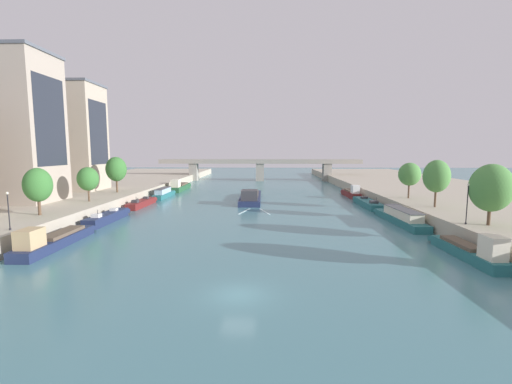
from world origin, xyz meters
The scene contains 25 objects.
ground_plane centered at (0.00, 0.00, 0.00)m, with size 400.00×400.00×0.00m, color teal.
quay_left centered at (-41.78, 55.00, 1.13)m, with size 36.00×170.00×2.25m, color #B2A893.
quay_right centered at (41.78, 55.00, 1.13)m, with size 36.00×170.00×2.25m, color #B2A893.
barge_midriver centered at (-1.21, 49.05, 0.88)m, with size 4.51×20.60×2.97m.
wake_behind_barge centered at (0.03, 35.86, 0.01)m, with size 5.60×5.90×0.03m.
moored_boat_left_lone centered at (-21.40, 12.19, 0.88)m, with size 2.56×13.77×2.95m.
moored_boat_left_second centered at (-21.81, 26.32, 0.69)m, with size 2.24×11.93×2.43m.
moored_boat_left_midway centered at (-21.90, 41.24, 0.62)m, with size 2.30×11.75×2.28m.
moored_boat_left_gap_after centered at (-21.39, 54.10, 0.93)m, with size 2.24×11.94×2.23m.
moored_boat_left_downstream centered at (-21.35, 68.89, 1.00)m, with size 2.91×15.60×3.30m.
moored_boat_right_gap_after centered at (22.16, 9.11, 0.91)m, with size 2.27×11.71×3.17m.
moored_boat_right_near centered at (21.94, 26.37, 0.96)m, with size 3.03×15.40×2.30m.
moored_boat_right_midway centered at (21.75, 42.25, 0.62)m, with size 2.62×13.41×2.28m.
moored_boat_right_upstream centered at (21.93, 56.10, 0.92)m, with size 2.38×11.05×3.04m.
tree_left_second centered at (-27.71, 19.64, 6.22)m, with size 3.52×3.52×6.20m.
tree_left_past_mid centered at (-27.47, 32.07, 6.01)m, with size 3.42×3.42×5.73m.
tree_left_end_of_row centered at (-28.25, 44.96, 6.96)m, with size 4.05×4.05×7.19m.
tree_right_nearest centered at (27.33, 14.81, 6.51)m, with size 4.52×4.52×6.95m.
tree_right_third centered at (27.46, 27.69, 6.89)m, with size 3.82×3.82×7.07m.
tree_right_far centered at (27.51, 37.57, 6.52)m, with size 3.79×3.79×6.32m.
lamppost_left_bank centered at (-25.20, 10.87, 4.52)m, with size 0.28×0.28×4.11m.
lamppost_right_bank centered at (25.07, 15.27, 4.83)m, with size 0.28×0.28×4.70m.
building_left_middle centered at (-40.72, 31.59, 14.42)m, with size 16.26×10.37×24.30m.
building_left_tall centered at (-40.72, 49.46, 13.59)m, with size 14.73×9.97×22.64m.
bridge_far centered at (0.00, 99.49, 5.01)m, with size 71.55×4.40×7.66m.
Camera 1 is at (1.99, -24.78, 10.64)m, focal length 24.47 mm.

